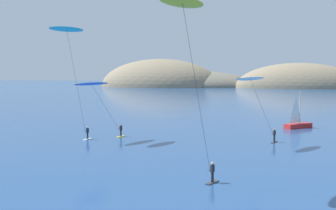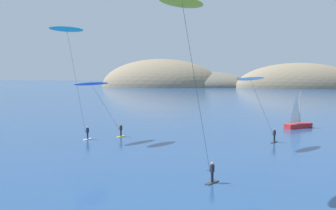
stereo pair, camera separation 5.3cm
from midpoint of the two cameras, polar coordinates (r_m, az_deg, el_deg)
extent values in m
ellipsoid|color=#84755B|center=(216.96, -1.06, 2.52)|extent=(61.41, 37.23, 28.34)
ellipsoid|color=#84755B|center=(210.84, 17.26, 2.23)|extent=(60.33, 28.05, 23.91)
ellipsoid|color=#6B6656|center=(219.15, 3.89, 2.53)|extent=(59.59, 34.13, 15.97)
cube|color=#B22323|center=(67.95, 17.19, -2.69)|extent=(4.64, 4.07, 0.70)
cone|color=#B22323|center=(69.74, 18.51, -2.54)|extent=(2.11, 1.86, 0.67)
cylinder|color=#B2B2B7|center=(67.86, 17.42, -0.29)|extent=(0.12, 0.12, 5.00)
pyramid|color=white|center=(67.21, 16.90, -0.47)|extent=(1.46, 1.18, 4.25)
cylinder|color=#A5A5AD|center=(67.43, 16.86, -2.23)|extent=(1.46, 1.18, 0.08)
cube|color=yellow|center=(56.94, -6.43, -4.26)|extent=(0.99, 1.53, 0.08)
cylinder|color=black|center=(56.87, -6.43, -3.82)|extent=(0.22, 0.22, 0.80)
cube|color=black|center=(56.77, -6.44, -3.12)|extent=(0.35, 0.39, 0.60)
sphere|color=#9E7051|center=(56.71, -6.44, -2.70)|extent=(0.22, 0.22, 0.22)
cylinder|color=black|center=(56.54, -6.69, -3.28)|extent=(0.49, 0.31, 0.04)
ellipsoid|color=blue|center=(52.79, -10.34, 2.84)|extent=(3.87, 5.38, 0.55)
cylinder|color=gold|center=(52.79, -10.34, 2.89)|extent=(2.81, 4.59, 0.16)
cylinder|color=#333338|center=(54.57, -8.45, -0.38)|extent=(2.42, 4.05, 6.10)
cube|color=silver|center=(55.45, -10.87, -4.56)|extent=(0.88, 1.55, 0.08)
cylinder|color=#192338|center=(55.38, -10.88, -4.12)|extent=(0.22, 0.22, 0.80)
cube|color=#192338|center=(55.27, -10.89, -3.40)|extent=(0.34, 0.39, 0.60)
sphere|color=beige|center=(55.21, -10.89, -2.97)|extent=(0.22, 0.22, 0.22)
cylinder|color=black|center=(55.06, -11.16, -3.56)|extent=(0.50, 0.31, 0.04)
ellipsoid|color=#23B2C6|center=(52.93, -13.59, 9.95)|extent=(3.77, 5.19, 0.66)
cylinder|color=#DB4C38|center=(52.93, -13.59, 10.00)|extent=(2.55, 4.34, 0.16)
cylinder|color=#333338|center=(53.61, -12.34, 3.01)|extent=(1.36, 2.38, 12.70)
cube|color=#2D2D33|center=(34.31, 5.98, -10.40)|extent=(1.11, 1.49, 0.08)
cylinder|color=black|center=(34.20, 5.99, -9.69)|extent=(0.22, 0.22, 0.80)
cube|color=black|center=(34.03, 6.00, -8.55)|extent=(0.35, 0.39, 0.60)
sphere|color=tan|center=(33.93, 6.01, -7.86)|extent=(0.22, 0.22, 0.22)
cylinder|color=black|center=(33.77, 5.67, -8.86)|extent=(0.49, 0.33, 0.04)
ellipsoid|color=yellow|center=(30.23, 1.94, 13.75)|extent=(3.60, 4.79, 0.71)
cylinder|color=#1432E0|center=(30.24, 1.94, 13.85)|extent=(2.61, 4.04, 0.16)
cylinder|color=#333338|center=(31.37, 3.92, 1.72)|extent=(1.95, 3.10, 12.58)
cube|color=#2D2D33|center=(53.96, 14.16, -4.89)|extent=(0.98, 1.53, 0.08)
cylinder|color=black|center=(53.89, 14.17, -4.43)|extent=(0.22, 0.22, 0.80)
cube|color=black|center=(53.78, 14.19, -3.69)|extent=(0.37, 0.39, 0.60)
sphere|color=#9E7051|center=(53.72, 14.20, -3.25)|extent=(0.22, 0.22, 0.22)
cylinder|color=black|center=(53.51, 13.99, -3.86)|extent=(0.46, 0.37, 0.04)
ellipsoid|color=white|center=(48.63, 11.08, 3.52)|extent=(4.27, 5.02, 0.60)
cylinder|color=black|center=(48.63, 11.08, 3.58)|extent=(3.21, 4.13, 0.16)
cylinder|color=#333338|center=(50.95, 12.60, -0.40)|extent=(3.11, 4.05, 6.84)
camera|label=1|loc=(0.03, -90.03, 0.00)|focal=45.00mm
camera|label=2|loc=(0.03, 89.97, 0.00)|focal=45.00mm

